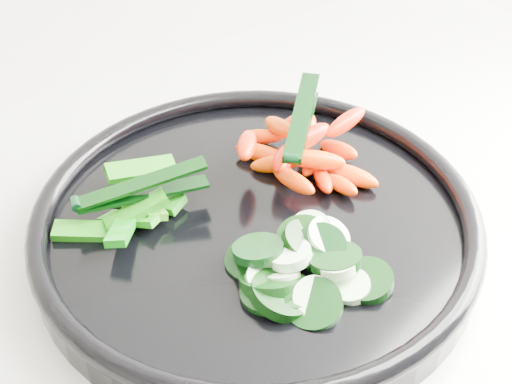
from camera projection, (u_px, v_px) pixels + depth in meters
veggie_tray at (256, 224)px, 0.60m from camera, size 0.49×0.49×0.04m
cucumber_pile at (298, 269)px, 0.54m from camera, size 0.12×0.12×0.04m
carrot_pile at (301, 152)px, 0.63m from camera, size 0.14×0.14×0.06m
pepper_pile at (134, 204)px, 0.60m from camera, size 0.13×0.10×0.03m
tong_carrot at (301, 122)px, 0.62m from camera, size 0.09×0.09×0.02m
tong_pepper at (138, 190)px, 0.59m from camera, size 0.11×0.05×0.02m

